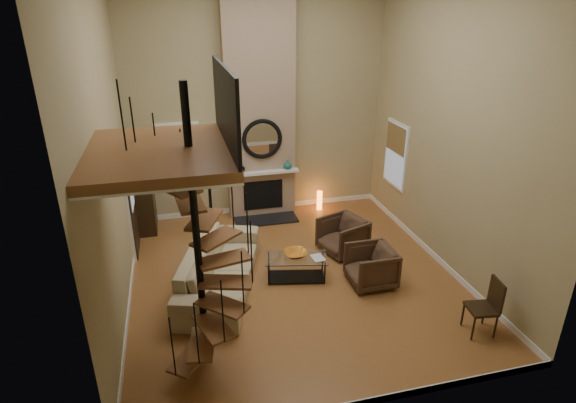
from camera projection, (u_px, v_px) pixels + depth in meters
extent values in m
cube|color=#AF7138|center=(293.00, 277.00, 8.92)|extent=(6.00, 6.50, 0.01)
cube|color=tan|center=(258.00, 101.00, 10.73)|extent=(6.00, 0.02, 5.50)
cube|color=tan|center=(372.00, 216.00, 4.94)|extent=(6.00, 0.02, 5.50)
cube|color=tan|center=(106.00, 150.00, 7.16)|extent=(0.02, 6.50, 5.50)
cube|color=tan|center=(452.00, 127.00, 8.50)|extent=(0.02, 6.50, 5.50)
cube|color=white|center=(261.00, 207.00, 11.78)|extent=(6.00, 0.02, 0.12)
cube|color=white|center=(130.00, 296.00, 8.22)|extent=(0.02, 6.50, 0.12)
cube|color=white|center=(433.00, 255.00, 9.56)|extent=(0.02, 6.50, 0.12)
cube|color=#9C7F65|center=(260.00, 102.00, 10.56)|extent=(1.60, 0.38, 5.50)
cube|color=black|center=(266.00, 220.00, 11.20)|extent=(1.50, 0.60, 0.04)
cube|color=black|center=(263.00, 195.00, 11.25)|extent=(0.95, 0.02, 0.72)
cube|color=white|center=(263.00, 173.00, 10.94)|extent=(1.70, 0.18, 0.06)
torus|color=black|center=(262.00, 139.00, 10.68)|extent=(0.94, 0.10, 0.94)
cylinder|color=white|center=(262.00, 139.00, 10.69)|extent=(0.80, 0.01, 0.80)
imported|color=black|center=(240.00, 168.00, 10.79)|extent=(0.24, 0.24, 0.25)
imported|color=#1B5F56|center=(288.00, 165.00, 11.06)|extent=(0.20, 0.20, 0.21)
cube|color=white|center=(179.00, 155.00, 10.74)|extent=(1.02, 0.04, 1.52)
cube|color=#8C9EB2|center=(179.00, 155.00, 10.72)|extent=(0.90, 0.01, 1.40)
cube|color=olive|center=(178.00, 146.00, 10.62)|extent=(0.90, 0.01, 0.98)
cube|color=white|center=(396.00, 155.00, 10.74)|extent=(0.04, 1.02, 1.52)
cube|color=#8C9EB2|center=(395.00, 155.00, 10.73)|extent=(0.01, 0.90, 1.40)
cube|color=olive|center=(396.00, 139.00, 10.57)|extent=(0.01, 0.90, 0.63)
cube|color=white|center=(130.00, 205.00, 9.44)|extent=(0.06, 1.05, 2.16)
cube|color=black|center=(132.00, 206.00, 9.46)|extent=(0.05, 0.90, 2.05)
cube|color=#8C9EB2|center=(131.00, 186.00, 9.30)|extent=(0.01, 0.60, 0.90)
cube|color=brown|center=(159.00, 153.00, 5.58)|extent=(1.70, 2.20, 0.12)
cube|color=white|center=(160.00, 159.00, 5.61)|extent=(1.70, 2.20, 0.03)
cube|color=black|center=(225.00, 105.00, 5.55)|extent=(0.04, 2.20, 0.94)
cylinder|color=black|center=(196.00, 236.00, 6.12)|extent=(0.10, 0.10, 4.02)
cube|color=brown|center=(192.00, 358.00, 6.50)|extent=(0.71, 0.78, 0.04)
cylinder|color=black|center=(172.00, 347.00, 6.02)|extent=(0.02, 0.02, 0.94)
cube|color=brown|center=(202.00, 344.00, 6.37)|extent=(0.46, 0.77, 0.04)
cylinder|color=black|center=(196.00, 334.00, 5.86)|extent=(0.02, 0.02, 0.94)
cube|color=brown|center=(213.00, 326.00, 6.32)|extent=(0.55, 0.79, 0.04)
cylinder|color=black|center=(223.00, 312.00, 5.86)|extent=(0.02, 0.02, 0.94)
cube|color=brown|center=(222.00, 305.00, 6.33)|extent=(0.75, 0.74, 0.04)
cylinder|color=black|center=(243.00, 283.00, 5.98)|extent=(0.02, 0.02, 0.94)
cube|color=brown|center=(226.00, 282.00, 6.39)|extent=(0.79, 0.53, 0.04)
cylinder|color=black|center=(251.00, 253.00, 6.19)|extent=(0.02, 0.02, 0.94)
cube|color=brown|center=(224.00, 259.00, 6.44)|extent=(0.77, 0.48, 0.04)
cylinder|color=black|center=(247.00, 224.00, 6.40)|extent=(0.02, 0.02, 0.94)
cube|color=brown|center=(216.00, 238.00, 6.46)|extent=(0.77, 0.72, 0.04)
cylinder|color=black|center=(232.00, 199.00, 6.54)|extent=(0.02, 0.02, 0.94)
cube|color=brown|center=(204.00, 220.00, 6.42)|extent=(0.58, 0.79, 0.04)
cylinder|color=black|center=(210.00, 179.00, 6.56)|extent=(0.02, 0.02, 0.94)
cube|color=brown|center=(190.00, 203.00, 6.30)|extent=(0.41, 0.75, 0.04)
cylinder|color=black|center=(183.00, 162.00, 6.42)|extent=(0.02, 0.02, 0.94)
cube|color=brown|center=(176.00, 188.00, 6.10)|extent=(0.68, 0.79, 0.04)
cylinder|color=black|center=(156.00, 148.00, 6.14)|extent=(0.02, 0.02, 0.94)
cube|color=brown|center=(165.00, 173.00, 5.86)|extent=(0.80, 0.64, 0.04)
cylinder|color=black|center=(134.00, 135.00, 5.75)|extent=(0.02, 0.02, 0.94)
cube|color=brown|center=(159.00, 158.00, 5.60)|extent=(0.72, 0.34, 0.04)
cylinder|color=black|center=(122.00, 121.00, 5.33)|extent=(0.02, 0.02, 0.94)
cube|color=black|center=(143.00, 191.00, 10.42)|extent=(0.42, 0.90, 2.01)
imported|color=tan|center=(219.00, 267.00, 8.48)|extent=(1.91, 3.04, 0.83)
imported|color=#483121|center=(345.00, 235.00, 9.73)|extent=(1.08, 1.07, 0.78)
imported|color=#483121|center=(375.00, 266.00, 8.59)|extent=(0.83, 0.80, 0.75)
cube|color=silver|center=(296.00, 258.00, 8.69)|extent=(1.25, 0.81, 0.02)
cube|color=black|center=(296.00, 277.00, 8.86)|extent=(1.13, 0.69, 0.01)
cylinder|color=black|center=(269.00, 275.00, 8.56)|extent=(0.03, 0.03, 0.42)
cylinder|color=black|center=(325.00, 274.00, 8.59)|extent=(0.03, 0.03, 0.42)
cylinder|color=black|center=(269.00, 262.00, 8.97)|extent=(0.03, 0.03, 0.42)
cylinder|color=black|center=(322.00, 262.00, 9.00)|extent=(0.03, 0.03, 0.42)
imported|color=orange|center=(296.00, 254.00, 8.71)|extent=(0.43, 0.43, 0.11)
imported|color=gray|center=(317.00, 258.00, 8.63)|extent=(0.25, 0.31, 0.03)
cylinder|color=black|center=(212.00, 238.00, 10.35)|extent=(0.37, 0.37, 0.03)
cylinder|color=black|center=(210.00, 206.00, 10.04)|extent=(0.04, 0.04, 1.61)
cylinder|color=#F2E5C6|center=(208.00, 173.00, 9.74)|extent=(0.41, 0.41, 0.33)
cylinder|color=orange|center=(319.00, 200.00, 11.71)|extent=(0.14, 0.14, 0.48)
cube|color=black|center=(481.00, 309.00, 7.25)|extent=(0.46, 0.46, 0.05)
cube|color=black|center=(497.00, 294.00, 7.16)|extent=(0.09, 0.39, 0.49)
cylinder|color=black|center=(473.00, 329.00, 7.16)|extent=(0.04, 0.04, 0.39)
cylinder|color=black|center=(495.00, 327.00, 7.19)|extent=(0.04, 0.04, 0.39)
cylinder|color=black|center=(463.00, 315.00, 7.48)|extent=(0.04, 0.04, 0.39)
cylinder|color=black|center=(484.00, 313.00, 7.52)|extent=(0.04, 0.04, 0.39)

